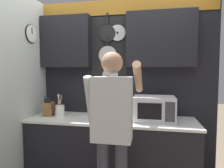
% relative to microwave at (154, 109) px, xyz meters
% --- Properties ---
extents(base_cabinet_counter, '(2.13, 0.63, 0.88)m').
position_rel_microwave_xyz_m(base_cabinet_counter, '(-0.54, 0.00, -0.59)').
color(base_cabinet_counter, black).
rests_on(base_cabinet_counter, ground_plane).
extents(back_wall_unit, '(2.70, 0.20, 2.46)m').
position_rel_microwave_xyz_m(back_wall_unit, '(-0.53, 0.28, 0.49)').
color(back_wall_unit, black).
rests_on(back_wall_unit, ground_plane).
extents(side_wall, '(0.07, 1.60, 2.46)m').
position_rel_microwave_xyz_m(side_wall, '(-1.62, -0.39, 0.21)').
color(side_wall, silver).
rests_on(side_wall, ground_plane).
extents(microwave, '(0.49, 0.35, 0.30)m').
position_rel_microwave_xyz_m(microwave, '(0.00, 0.00, 0.00)').
color(microwave, silver).
rests_on(microwave, base_cabinet_counter).
extents(knife_block, '(0.13, 0.16, 0.27)m').
position_rel_microwave_xyz_m(knife_block, '(-1.40, 0.00, -0.05)').
color(knife_block, brown).
rests_on(knife_block, base_cabinet_counter).
extents(utensil_crock, '(0.12, 0.12, 0.30)m').
position_rel_microwave_xyz_m(utensil_crock, '(-1.24, 0.00, -0.07)').
color(utensil_crock, white).
rests_on(utensil_crock, base_cabinet_counter).
extents(person, '(0.54, 0.60, 1.67)m').
position_rel_microwave_xyz_m(person, '(-0.41, -0.60, -0.03)').
color(person, '#383842').
rests_on(person, ground_plane).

